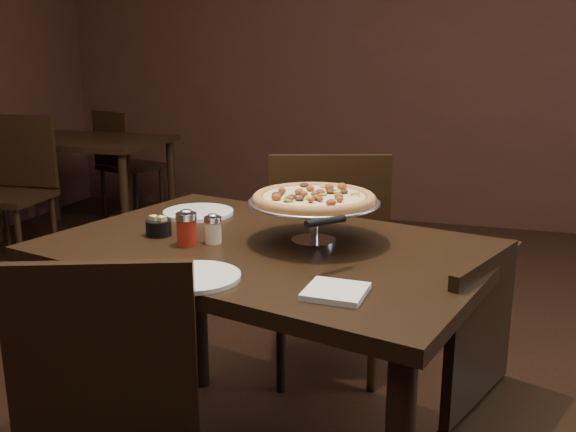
% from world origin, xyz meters
% --- Properties ---
extents(room, '(6.04, 7.04, 2.84)m').
position_xyz_m(room, '(0.06, 0.03, 1.40)').
color(room, black).
rests_on(room, ground).
extents(dining_table, '(1.48, 1.17, 0.82)m').
position_xyz_m(dining_table, '(0.08, -0.04, 0.71)').
color(dining_table, black).
rests_on(dining_table, ground).
extents(background_table, '(1.22, 0.81, 0.76)m').
position_xyz_m(background_table, '(-2.20, 2.30, 0.66)').
color(background_table, black).
rests_on(background_table, ground).
extents(pizza_stand, '(0.40, 0.40, 0.17)m').
position_xyz_m(pizza_stand, '(0.21, 0.03, 0.95)').
color(pizza_stand, silver).
rests_on(pizza_stand, dining_table).
extents(parmesan_shaker, '(0.05, 0.05, 0.09)m').
position_xyz_m(parmesan_shaker, '(-0.08, -0.08, 0.86)').
color(parmesan_shaker, '#F7F0C0').
rests_on(parmesan_shaker, dining_table).
extents(pepper_flake_shaker, '(0.06, 0.06, 0.11)m').
position_xyz_m(pepper_flake_shaker, '(-0.15, -0.12, 0.87)').
color(pepper_flake_shaker, maroon).
rests_on(pepper_flake_shaker, dining_table).
extents(packet_caddy, '(0.08, 0.08, 0.06)m').
position_xyz_m(packet_caddy, '(-0.28, -0.05, 0.85)').
color(packet_caddy, black).
rests_on(packet_caddy, dining_table).
extents(napkin_stack, '(0.15, 0.15, 0.02)m').
position_xyz_m(napkin_stack, '(0.38, -0.39, 0.83)').
color(napkin_stack, silver).
rests_on(napkin_stack, dining_table).
extents(plate_left, '(0.25, 0.25, 0.01)m').
position_xyz_m(plate_left, '(-0.28, 0.24, 0.83)').
color(plate_left, white).
rests_on(plate_left, dining_table).
extents(plate_near, '(0.24, 0.24, 0.01)m').
position_xyz_m(plate_near, '(0.01, -0.39, 0.82)').
color(plate_near, white).
rests_on(plate_near, dining_table).
extents(serving_spatula, '(0.17, 0.17, 0.02)m').
position_xyz_m(serving_spatula, '(0.31, -0.22, 0.95)').
color(serving_spatula, silver).
rests_on(serving_spatula, pizza_stand).
extents(chair_far, '(0.59, 0.59, 1.01)m').
position_xyz_m(chair_far, '(0.09, 0.67, 0.55)').
color(chair_far, black).
rests_on(chair_far, ground).
extents(chair_side, '(0.52, 0.52, 0.86)m').
position_xyz_m(chair_side, '(0.83, -0.15, 0.47)').
color(chair_side, black).
rests_on(chair_side, ground).
extents(bg_chair_far, '(0.55, 0.55, 0.92)m').
position_xyz_m(bg_chair_far, '(-2.22, 2.89, 0.50)').
color(bg_chair_far, black).
rests_on(bg_chair_far, ground).
extents(bg_chair_near, '(0.49, 0.49, 0.98)m').
position_xyz_m(bg_chair_near, '(-2.25, 1.61, 0.54)').
color(bg_chair_near, black).
rests_on(bg_chair_near, ground).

